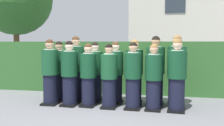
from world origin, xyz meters
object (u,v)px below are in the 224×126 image
(student_rear_row_6, at_px, (177,72))
(student_front_row_4, at_px, (133,77))
(student_front_row_6, at_px, (177,77))
(student_rear_row_4, at_px, (134,73))
(student_front_row_2, at_px, (88,77))
(student_rear_row_5, at_px, (155,72))
(student_rear_row_2, at_px, (95,73))
(student_rear_row_1, at_px, (76,70))
(student_front_row_0, at_px, (50,73))
(student_rear_row_0, at_px, (59,72))
(student_front_row_3, at_px, (109,78))
(student_front_row_5, at_px, (154,79))
(student_front_row_1, at_px, (70,75))
(student_rear_row_3, at_px, (115,74))

(student_rear_row_6, bearing_deg, student_front_row_4, -155.67)
(student_front_row_6, relative_size, student_rear_row_4, 1.00)
(student_front_row_2, height_order, student_rear_row_4, student_rear_row_4)
(student_rear_row_5, distance_m, student_rear_row_6, 0.51)
(student_rear_row_2, xyz_separation_m, student_rear_row_5, (1.56, -0.09, 0.07))
(student_rear_row_1, bearing_deg, student_front_row_0, -134.86)
(student_front_row_2, distance_m, student_rear_row_1, 0.71)
(student_front_row_0, xyz_separation_m, student_rear_row_1, (0.50, 0.51, 0.04))
(student_rear_row_0, distance_m, student_rear_row_2, 1.00)
(student_rear_row_5, bearing_deg, student_front_row_3, -156.12)
(student_front_row_5, distance_m, student_rear_row_1, 2.13)
(student_front_row_2, distance_m, student_front_row_4, 1.09)
(student_rear_row_4, bearing_deg, student_front_row_3, -137.15)
(student_front_row_2, xyz_separation_m, student_front_row_6, (2.08, -0.06, 0.05))
(student_front_row_1, bearing_deg, student_rear_row_6, 9.89)
(student_front_row_0, distance_m, student_rear_row_0, 0.51)
(student_front_row_2, xyz_separation_m, student_rear_row_3, (0.59, 0.44, 0.02))
(student_front_row_4, distance_m, student_front_row_5, 0.47)
(student_front_row_1, relative_size, student_front_row_3, 1.05)
(student_rear_row_0, xyz_separation_m, student_rear_row_1, (0.47, -0.00, 0.07))
(student_front_row_2, height_order, student_front_row_4, student_front_row_4)
(student_rear_row_6, bearing_deg, student_front_row_3, -163.12)
(student_front_row_1, bearing_deg, student_front_row_5, -0.77)
(student_front_row_1, relative_size, student_rear_row_4, 0.98)
(student_rear_row_4, height_order, student_rear_row_6, student_rear_row_6)
(student_front_row_3, bearing_deg, student_front_row_1, 178.29)
(student_front_row_2, height_order, student_rear_row_1, student_rear_row_1)
(student_front_row_0, xyz_separation_m, student_rear_row_6, (3.10, 0.42, 0.05))
(student_rear_row_5, bearing_deg, student_front_row_6, -43.99)
(student_front_row_3, distance_m, student_rear_row_4, 0.75)
(student_front_row_4, relative_size, student_rear_row_1, 0.91)
(student_front_row_3, bearing_deg, student_front_row_5, 0.13)
(student_front_row_5, bearing_deg, student_rear_row_3, 153.09)
(student_front_row_4, height_order, student_rear_row_3, student_rear_row_3)
(student_rear_row_0, xyz_separation_m, student_rear_row_6, (3.07, -0.08, 0.07))
(student_rear_row_0, relative_size, student_rear_row_6, 0.92)
(student_front_row_0, relative_size, student_front_row_3, 1.07)
(student_front_row_0, bearing_deg, student_rear_row_2, 26.25)
(student_front_row_1, height_order, student_rear_row_2, student_front_row_1)
(student_front_row_5, relative_size, student_rear_row_2, 0.97)
(student_rear_row_5, bearing_deg, student_rear_row_6, 0.63)
(student_rear_row_6, bearing_deg, student_rear_row_3, 179.24)
(student_front_row_0, xyz_separation_m, student_rear_row_0, (0.03, 0.51, -0.02))
(student_rear_row_3, relative_size, student_rear_row_5, 0.92)
(student_rear_row_3, bearing_deg, student_front_row_5, -26.91)
(student_front_row_2, distance_m, student_front_row_6, 2.09)
(student_rear_row_4, bearing_deg, student_front_row_0, -167.59)
(student_rear_row_3, distance_m, student_rear_row_4, 0.49)
(student_front_row_4, xyz_separation_m, student_rear_row_6, (1.01, 0.46, 0.08))
(student_rear_row_4, bearing_deg, student_rear_row_5, -3.99)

